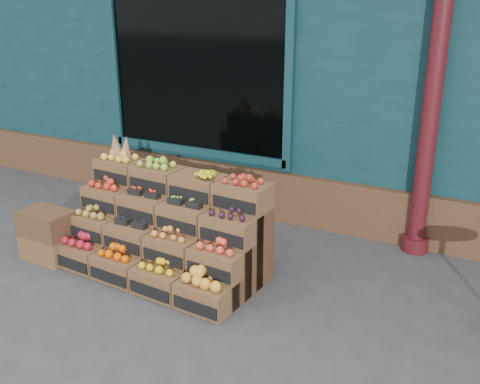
% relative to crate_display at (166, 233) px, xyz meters
% --- Properties ---
extents(ground, '(60.00, 60.00, 0.00)m').
position_rel_crate_display_xyz_m(ground, '(0.90, -0.46, -0.38)').
color(ground, '#39393B').
rests_on(ground, ground).
extents(shop_facade, '(12.00, 6.24, 4.80)m').
position_rel_crate_display_xyz_m(shop_facade, '(0.90, 4.65, 2.01)').
color(shop_facade, '#0F3035').
rests_on(shop_facade, ground).
extents(crate_display, '(2.04, 1.09, 1.24)m').
position_rel_crate_display_xyz_m(crate_display, '(0.00, 0.00, 0.00)').
color(crate_display, brown).
rests_on(crate_display, ground).
extents(spare_crates, '(0.53, 0.37, 0.52)m').
position_rel_crate_display_xyz_m(spare_crates, '(-1.20, -0.39, -0.12)').
color(spare_crates, brown).
rests_on(spare_crates, ground).
extents(shopkeeper, '(0.75, 0.53, 1.96)m').
position_rel_crate_display_xyz_m(shopkeeper, '(-0.83, 2.38, 0.60)').
color(shopkeeper, '#1C6322').
rests_on(shopkeeper, ground).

